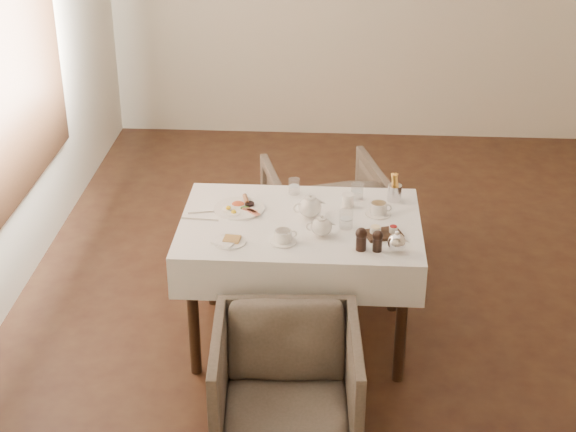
{
  "coord_description": "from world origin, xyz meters",
  "views": [
    {
      "loc": [
        -0.31,
        -4.79,
        2.93
      ],
      "look_at": [
        -0.56,
        -0.71,
        0.82
      ],
      "focal_mm": 55.0,
      "sensor_mm": 36.0,
      "label": 1
    }
  ],
  "objects_px": {
    "table": "(300,240)",
    "armchair_far": "(324,214)",
    "teapot_centre": "(310,205)",
    "breakfast_plate": "(239,208)",
    "armchair_near": "(286,387)"
  },
  "relations": [
    {
      "from": "table",
      "to": "armchair_far",
      "type": "distance_m",
      "value": 0.98
    },
    {
      "from": "table",
      "to": "teapot_centre",
      "type": "relative_size",
      "value": 7.38
    },
    {
      "from": "armchair_far",
      "to": "breakfast_plate",
      "type": "distance_m",
      "value": 1.02
    },
    {
      "from": "breakfast_plate",
      "to": "teapot_centre",
      "type": "bearing_deg",
      "value": 1.62
    },
    {
      "from": "armchair_far",
      "to": "teapot_centre",
      "type": "xyz_separation_m",
      "value": [
        -0.06,
        -0.87,
        0.49
      ]
    },
    {
      "from": "armchair_near",
      "to": "teapot_centre",
      "type": "xyz_separation_m",
      "value": [
        0.07,
        0.91,
        0.51
      ]
    },
    {
      "from": "table",
      "to": "armchair_far",
      "type": "xyz_separation_m",
      "value": [
        0.11,
        0.93,
        -0.31
      ]
    },
    {
      "from": "teapot_centre",
      "to": "table",
      "type": "bearing_deg",
      "value": -153.28
    },
    {
      "from": "table",
      "to": "teapot_centre",
      "type": "bearing_deg",
      "value": 49.54
    },
    {
      "from": "table",
      "to": "teapot_centre",
      "type": "xyz_separation_m",
      "value": [
        0.05,
        0.06,
        0.19
      ]
    },
    {
      "from": "armchair_near",
      "to": "teapot_centre",
      "type": "bearing_deg",
      "value": 82.05
    },
    {
      "from": "armchair_far",
      "to": "breakfast_plate",
      "type": "height_order",
      "value": "breakfast_plate"
    },
    {
      "from": "armchair_near",
      "to": "breakfast_plate",
      "type": "xyz_separation_m",
      "value": [
        -0.32,
        0.97,
        0.45
      ]
    },
    {
      "from": "breakfast_plate",
      "to": "table",
      "type": "bearing_deg",
      "value": -8.6
    },
    {
      "from": "table",
      "to": "armchair_far",
      "type": "relative_size",
      "value": 1.76
    }
  ]
}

